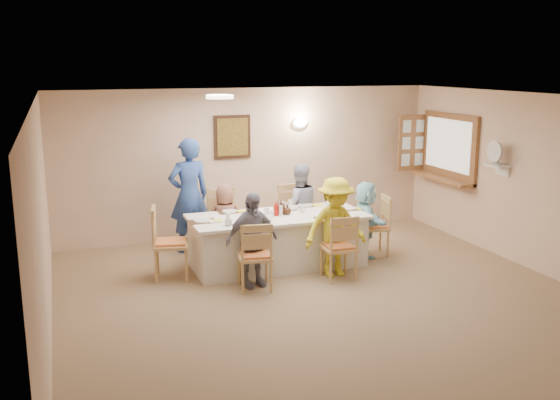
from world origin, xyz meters
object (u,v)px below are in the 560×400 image
object	(u,v)px
chair_left_end	(171,242)
diner_front_left	(252,240)
chair_back_right	(296,216)
serving_hatch	(449,147)
chair_back_left	(223,223)
desk_fan	(497,156)
diner_back_right	(299,207)
chair_right_end	(373,226)
chair_front_right	(339,246)
condiment_ketchup	(276,208)
caregiver	(189,195)
dining_table	(278,241)
diner_front_right	(335,227)
diner_right_end	(366,219)
chair_front_left	(255,255)
diner_back_left	(225,221)

from	to	relation	value
chair_left_end	diner_front_left	bearing A→B (deg)	-114.19
chair_back_right	serving_hatch	bearing A→B (deg)	-10.24
chair_back_left	diner_front_left	world-z (taller)	diner_front_left
desk_fan	diner_back_right	size ratio (longest dim) A/B	0.22
chair_right_end	chair_front_right	bearing A→B (deg)	-39.40
serving_hatch	condiment_ketchup	size ratio (longest dim) A/B	6.91
diner_front_left	serving_hatch	bearing A→B (deg)	8.00
chair_back_right	caregiver	xyz separation A→B (m)	(-1.65, 0.35, 0.39)
chair_back_left	chair_left_end	bearing A→B (deg)	-134.02
dining_table	caregiver	world-z (taller)	caregiver
desk_fan	diner_front_right	xyz separation A→B (m)	(-2.63, -0.03, -0.85)
chair_front_right	chair_back_right	bearing A→B (deg)	-86.75
chair_back_left	chair_left_end	distance (m)	1.24
chair_back_right	diner_right_end	bearing A→B (deg)	-52.54
dining_table	chair_front_left	distance (m)	1.00
chair_front_left	chair_left_end	xyz separation A→B (m)	(-0.95, 0.80, 0.04)
dining_table	chair_left_end	bearing A→B (deg)	180.00
chair_front_right	diner_right_end	world-z (taller)	diner_right_end
diner_front_left	diner_right_end	bearing A→B (deg)	7.24
serving_hatch	chair_back_right	xyz separation A→B (m)	(-2.74, 0.10, -1.00)
desk_fan	dining_table	bearing A→B (deg)	168.70
condiment_ketchup	diner_right_end	bearing A→B (deg)	0.67
chair_right_end	diner_front_right	distance (m)	1.19
chair_front_left	diner_back_right	size ratio (longest dim) A/B	0.68
desk_fan	chair_front_left	world-z (taller)	desk_fan
desk_fan	chair_back_left	xyz separation A→B (m)	(-3.83, 1.45, -1.05)
serving_hatch	desk_fan	distance (m)	1.36
diner_back_right	caregiver	distance (m)	1.73
caregiver	diner_right_end	bearing A→B (deg)	146.21
dining_table	chair_back_right	size ratio (longest dim) A/B	2.52
serving_hatch	chair_back_right	size ratio (longest dim) A/B	1.49
dining_table	diner_back_right	world-z (taller)	diner_back_right
diner_back_right	diner_back_left	bearing A→B (deg)	7.55
diner_front_right	caregiver	size ratio (longest dim) A/B	0.78
diner_front_left	diner_front_right	world-z (taller)	diner_front_right
dining_table	diner_back_left	xyz separation A→B (m)	(-0.60, 0.68, 0.19)
serving_hatch	chair_right_end	bearing A→B (deg)	-158.51
dining_table	chair_back_left	distance (m)	1.01
chair_left_end	chair_right_end	xyz separation A→B (m)	(3.10, 0.00, -0.04)
condiment_ketchup	chair_left_end	bearing A→B (deg)	179.36
diner_front_left	diner_front_right	xyz separation A→B (m)	(1.20, 0.00, 0.06)
chair_back_right	diner_front_right	distance (m)	1.49
chair_front_left	diner_back_left	size ratio (longest dim) A/B	0.82
chair_back_left	diner_right_end	size ratio (longest dim) A/B	0.86
diner_back_right	diner_front_right	distance (m)	1.36
diner_front_right	condiment_ketchup	distance (m)	0.93
chair_back_left	diner_back_right	world-z (taller)	diner_back_right
serving_hatch	diner_front_left	xyz separation A→B (m)	(-3.94, -1.38, -0.86)
chair_front_left	diner_back_left	bearing A→B (deg)	-80.70
dining_table	chair_back_left	bearing A→B (deg)	126.87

